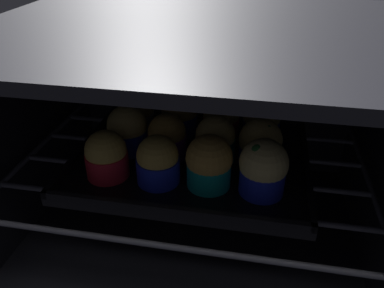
{
  "coord_description": "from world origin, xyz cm",
  "views": [
    {
      "loc": [
        9.63,
        -29.68,
        47.85
      ],
      "look_at": [
        0.0,
        21.19,
        17.4
      ],
      "focal_mm": 36.09,
      "sensor_mm": 36.0,
      "label": 1
    }
  ],
  "objects_px": {
    "muffin_row1_col0": "(127,130)",
    "muffin_row2_col2": "(221,118)",
    "muffin_row1_col1": "(167,137)",
    "muffin_row2_col0": "(137,113)",
    "muffin_row0_col2": "(209,163)",
    "baking_tray": "(192,159)",
    "muffin_row1_col3": "(260,144)",
    "muffin_row1_col2": "(215,140)",
    "muffin_row0_col1": "(158,161)",
    "muffin_row0_col3": "(263,168)",
    "muffin_row0_col0": "(106,156)",
    "muffin_row2_col3": "(262,119)",
    "muffin_row2_col1": "(180,115)"
  },
  "relations": [
    {
      "from": "muffin_row1_col0",
      "to": "muffin_row2_col2",
      "type": "height_order",
      "value": "same"
    },
    {
      "from": "muffin_row1_col0",
      "to": "muffin_row2_col2",
      "type": "bearing_deg",
      "value": 26.75
    },
    {
      "from": "muffin_row2_col2",
      "to": "muffin_row1_col1",
      "type": "bearing_deg",
      "value": -135.08
    },
    {
      "from": "muffin_row2_col0",
      "to": "muffin_row0_col2",
      "type": "bearing_deg",
      "value": -42.85
    },
    {
      "from": "baking_tray",
      "to": "muffin_row1_col3",
      "type": "distance_m",
      "value": 0.11
    },
    {
      "from": "muffin_row1_col2",
      "to": "muffin_row0_col1",
      "type": "bearing_deg",
      "value": -134.78
    },
    {
      "from": "muffin_row0_col2",
      "to": "muffin_row1_col2",
      "type": "xyz_separation_m",
      "value": [
        -0.0,
        0.07,
        -0.0
      ]
    },
    {
      "from": "muffin_row0_col3",
      "to": "muffin_row2_col2",
      "type": "relative_size",
      "value": 1.05
    },
    {
      "from": "muffin_row1_col3",
      "to": "muffin_row0_col0",
      "type": "bearing_deg",
      "value": -161.54
    },
    {
      "from": "muffin_row0_col3",
      "to": "muffin_row2_col3",
      "type": "bearing_deg",
      "value": 92.62
    },
    {
      "from": "muffin_row2_col2",
      "to": "muffin_row0_col1",
      "type": "bearing_deg",
      "value": -116.23
    },
    {
      "from": "muffin_row0_col0",
      "to": "muffin_row2_col0",
      "type": "height_order",
      "value": "muffin_row2_col0"
    },
    {
      "from": "muffin_row0_col2",
      "to": "muffin_row2_col1",
      "type": "xyz_separation_m",
      "value": [
        -0.07,
        0.14,
        -0.0
      ]
    },
    {
      "from": "muffin_row0_col3",
      "to": "muffin_row1_col1",
      "type": "bearing_deg",
      "value": 155.29
    },
    {
      "from": "muffin_row0_col0",
      "to": "muffin_row1_col2",
      "type": "bearing_deg",
      "value": 25.86
    },
    {
      "from": "muffin_row0_col0",
      "to": "muffin_row1_col1",
      "type": "relative_size",
      "value": 1.0
    },
    {
      "from": "muffin_row0_col2",
      "to": "muffin_row1_col3",
      "type": "distance_m",
      "value": 0.1
    },
    {
      "from": "baking_tray",
      "to": "muffin_row2_col2",
      "type": "relative_size",
      "value": 4.73
    },
    {
      "from": "muffin_row1_col3",
      "to": "muffin_row2_col3",
      "type": "distance_m",
      "value": 0.08
    },
    {
      "from": "muffin_row0_col1",
      "to": "muffin_row2_col0",
      "type": "xyz_separation_m",
      "value": [
        -0.08,
        0.14,
        0.0
      ]
    },
    {
      "from": "muffin_row0_col3",
      "to": "muffin_row2_col3",
      "type": "xyz_separation_m",
      "value": [
        -0.01,
        0.15,
        0.0
      ]
    },
    {
      "from": "muffin_row1_col2",
      "to": "muffin_row1_col1",
      "type": "bearing_deg",
      "value": -178.61
    },
    {
      "from": "muffin_row0_col0",
      "to": "muffin_row0_col3",
      "type": "xyz_separation_m",
      "value": [
        0.22,
        0.0,
        0.01
      ]
    },
    {
      "from": "muffin_row0_col2",
      "to": "muffin_row2_col3",
      "type": "xyz_separation_m",
      "value": [
        0.07,
        0.14,
        0.0
      ]
    },
    {
      "from": "muffin_row2_col3",
      "to": "muffin_row2_col0",
      "type": "bearing_deg",
      "value": -178.26
    },
    {
      "from": "muffin_row0_col0",
      "to": "muffin_row2_col0",
      "type": "xyz_separation_m",
      "value": [
        -0.0,
        0.14,
        0.0
      ]
    },
    {
      "from": "muffin_row1_col0",
      "to": "muffin_row1_col1",
      "type": "height_order",
      "value": "muffin_row1_col0"
    },
    {
      "from": "muffin_row1_col2",
      "to": "muffin_row2_col3",
      "type": "distance_m",
      "value": 0.1
    },
    {
      "from": "muffin_row0_col3",
      "to": "muffin_row2_col2",
      "type": "bearing_deg",
      "value": 116.97
    },
    {
      "from": "muffin_row2_col1",
      "to": "muffin_row2_col2",
      "type": "xyz_separation_m",
      "value": [
        0.07,
        0.0,
        0.0
      ]
    },
    {
      "from": "muffin_row2_col3",
      "to": "muffin_row1_col2",
      "type": "bearing_deg",
      "value": -131.47
    },
    {
      "from": "muffin_row2_col1",
      "to": "muffin_row2_col2",
      "type": "height_order",
      "value": "muffin_row2_col2"
    },
    {
      "from": "muffin_row0_col3",
      "to": "muffin_row2_col1",
      "type": "xyz_separation_m",
      "value": [
        -0.15,
        0.14,
        -0.0
      ]
    },
    {
      "from": "muffin_row1_col1",
      "to": "muffin_row1_col2",
      "type": "bearing_deg",
      "value": 1.39
    },
    {
      "from": "muffin_row0_col2",
      "to": "muffin_row0_col3",
      "type": "relative_size",
      "value": 0.97
    },
    {
      "from": "muffin_row0_col2",
      "to": "muffin_row1_col1",
      "type": "relative_size",
      "value": 1.09
    },
    {
      "from": "muffin_row2_col1",
      "to": "muffin_row1_col0",
      "type": "bearing_deg",
      "value": -134.24
    },
    {
      "from": "muffin_row0_col3",
      "to": "muffin_row2_col2",
      "type": "xyz_separation_m",
      "value": [
        -0.07,
        0.14,
        -0.0
      ]
    },
    {
      "from": "muffin_row1_col3",
      "to": "muffin_row0_col3",
      "type": "bearing_deg",
      "value": -85.18
    },
    {
      "from": "muffin_row0_col1",
      "to": "muffin_row0_col2",
      "type": "distance_m",
      "value": 0.07
    },
    {
      "from": "baking_tray",
      "to": "muffin_row0_col3",
      "type": "relative_size",
      "value": 4.5
    },
    {
      "from": "muffin_row0_col1",
      "to": "muffin_row2_col0",
      "type": "distance_m",
      "value": 0.16
    },
    {
      "from": "muffin_row1_col3",
      "to": "muffin_row2_col0",
      "type": "distance_m",
      "value": 0.23
    },
    {
      "from": "muffin_row1_col0",
      "to": "muffin_row0_col3",
      "type": "bearing_deg",
      "value": -18.75
    },
    {
      "from": "muffin_row1_col2",
      "to": "muffin_row2_col2",
      "type": "height_order",
      "value": "muffin_row2_col2"
    },
    {
      "from": "muffin_row1_col1",
      "to": "muffin_row2_col2",
      "type": "relative_size",
      "value": 0.93
    },
    {
      "from": "muffin_row0_col2",
      "to": "muffin_row2_col3",
      "type": "height_order",
      "value": "muffin_row2_col3"
    },
    {
      "from": "muffin_row0_col0",
      "to": "muffin_row1_col3",
      "type": "xyz_separation_m",
      "value": [
        0.21,
        0.07,
        0.0
      ]
    },
    {
      "from": "muffin_row2_col3",
      "to": "muffin_row1_col0",
      "type": "bearing_deg",
      "value": -160.53
    },
    {
      "from": "muffin_row0_col3",
      "to": "muffin_row1_col0",
      "type": "xyz_separation_m",
      "value": [
        -0.21,
        0.07,
        -0.0
      ]
    }
  ]
}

